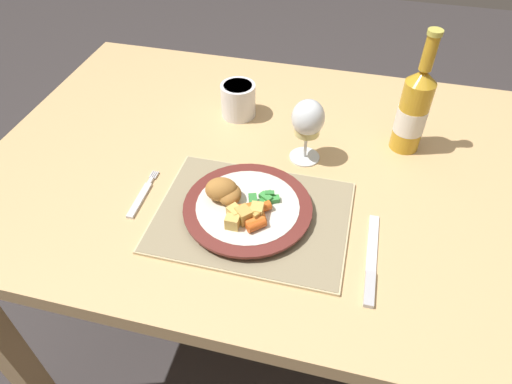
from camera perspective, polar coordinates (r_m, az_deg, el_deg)
The scene contains 13 objects.
ground_plane at distance 1.58m, azimuth 2.05°, elevation -17.19°, with size 6.00×6.00×0.00m, color #383333.
dining_table at distance 1.06m, azimuth 2.92°, elevation -0.10°, with size 1.29×0.87×0.74m.
placemat at distance 0.88m, azimuth -0.47°, elevation -3.03°, with size 0.37×0.28×0.01m.
dinner_plate at distance 0.88m, azimuth -1.04°, elevation -2.07°, with size 0.25×0.25×0.02m.
breaded_croquettes at distance 0.87m, azimuth -3.99°, elevation 0.12°, with size 0.08×0.07×0.04m.
green_beans_pile at distance 0.87m, azimuth 1.31°, elevation -0.80°, with size 0.06×0.05×0.02m.
glazed_carrots at distance 0.84m, azimuth -0.64°, elevation -2.87°, with size 0.08×0.08×0.02m.
fork at distance 0.95m, azimuth -14.13°, elevation -0.57°, with size 0.02×0.14×0.01m.
table_knife at distance 0.83m, azimuth 14.19°, elevation -8.94°, with size 0.02×0.21×0.01m.
wine_glass at distance 0.96m, azimuth 6.50°, elevation 8.80°, with size 0.07×0.07×0.15m.
bottle at distance 1.04m, azimuth 19.07°, elevation 9.69°, with size 0.07×0.07×0.28m.
roast_potatoes at distance 0.83m, azimuth -1.41°, elevation -2.88°, with size 0.07×0.06×0.03m.
drinking_cup at distance 1.13m, azimuth -2.24°, elevation 11.50°, with size 0.08×0.08×0.08m.
Camera 1 is at (0.13, -0.75, 1.39)m, focal length 32.00 mm.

